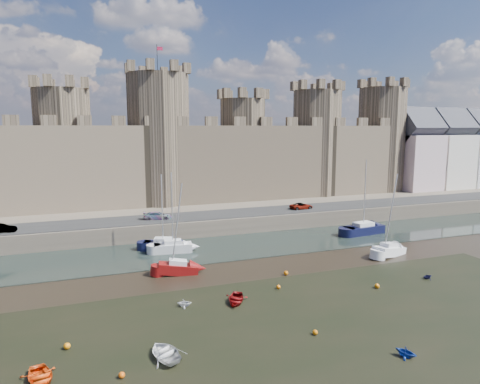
{
  "coord_description": "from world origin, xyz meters",
  "views": [
    {
      "loc": [
        -10.67,
        -29.62,
        16.28
      ],
      "look_at": [
        8.0,
        22.0,
        7.9
      ],
      "focal_mm": 32.0,
      "sensor_mm": 36.0,
      "label": 1
    }
  ],
  "objects_px": {
    "sailboat_1": "(163,244)",
    "dinghy_0": "(40,377)",
    "sailboat_3": "(363,229)",
    "car_3": "(301,206)",
    "sailboat_4": "(178,267)",
    "car_1": "(1,229)",
    "sailboat_5": "(389,250)",
    "car_2": "(157,216)",
    "sailboat_2": "(173,247)"
  },
  "relations": [
    {
      "from": "sailboat_1",
      "to": "dinghy_0",
      "type": "height_order",
      "value": "sailboat_1"
    },
    {
      "from": "sailboat_1",
      "to": "sailboat_3",
      "type": "distance_m",
      "value": 30.38
    },
    {
      "from": "car_3",
      "to": "sailboat_4",
      "type": "distance_m",
      "value": 30.45
    },
    {
      "from": "car_1",
      "to": "sailboat_4",
      "type": "relative_size",
      "value": 0.35
    },
    {
      "from": "car_1",
      "to": "dinghy_0",
      "type": "distance_m",
      "value": 34.67
    },
    {
      "from": "sailboat_3",
      "to": "sailboat_5",
      "type": "height_order",
      "value": "sailboat_3"
    },
    {
      "from": "car_2",
      "to": "car_3",
      "type": "xyz_separation_m",
      "value": [
        24.12,
        -0.19,
        -0.05
      ]
    },
    {
      "from": "sailboat_2",
      "to": "car_2",
      "type": "bearing_deg",
      "value": 100.85
    },
    {
      "from": "sailboat_2",
      "to": "dinghy_0",
      "type": "xyz_separation_m",
      "value": [
        -13.61,
        -25.51,
        -0.51
      ]
    },
    {
      "from": "car_1",
      "to": "car_2",
      "type": "bearing_deg",
      "value": -81.46
    },
    {
      "from": "car_2",
      "to": "sailboat_3",
      "type": "distance_m",
      "value": 31.38
    },
    {
      "from": "sailboat_1",
      "to": "sailboat_2",
      "type": "bearing_deg",
      "value": -40.32
    },
    {
      "from": "sailboat_5",
      "to": "dinghy_0",
      "type": "bearing_deg",
      "value": -177.24
    },
    {
      "from": "sailboat_5",
      "to": "dinghy_0",
      "type": "height_order",
      "value": "sailboat_5"
    },
    {
      "from": "sailboat_2",
      "to": "sailboat_3",
      "type": "relative_size",
      "value": 0.92
    },
    {
      "from": "car_3",
      "to": "sailboat_4",
      "type": "xyz_separation_m",
      "value": [
        -24.74,
        -17.6,
        -2.3
      ]
    },
    {
      "from": "dinghy_0",
      "to": "car_3",
      "type": "bearing_deg",
      "value": 30.0
    },
    {
      "from": "car_1",
      "to": "car_3",
      "type": "bearing_deg",
      "value": -83.6
    },
    {
      "from": "sailboat_5",
      "to": "sailboat_4",
      "type": "bearing_deg",
      "value": 157.04
    },
    {
      "from": "sailboat_2",
      "to": "sailboat_3",
      "type": "xyz_separation_m",
      "value": [
        29.32,
        -0.22,
        0.03
      ]
    },
    {
      "from": "sailboat_2",
      "to": "dinghy_0",
      "type": "distance_m",
      "value": 28.91
    },
    {
      "from": "car_2",
      "to": "sailboat_5",
      "type": "xyz_separation_m",
      "value": [
        26.16,
        -20.11,
        -2.35
      ]
    },
    {
      "from": "car_3",
      "to": "sailboat_3",
      "type": "bearing_deg",
      "value": -154.62
    },
    {
      "from": "car_1",
      "to": "sailboat_1",
      "type": "xyz_separation_m",
      "value": [
        20.02,
        -6.58,
        -2.3
      ]
    },
    {
      "from": "sailboat_5",
      "to": "dinghy_0",
      "type": "xyz_separation_m",
      "value": [
        -39.34,
        -14.91,
        -0.43
      ]
    },
    {
      "from": "car_2",
      "to": "sailboat_5",
      "type": "bearing_deg",
      "value": -117.29
    },
    {
      "from": "car_1",
      "to": "car_2",
      "type": "xyz_separation_m",
      "value": [
        20.58,
        1.27,
        0.0
      ]
    },
    {
      "from": "car_1",
      "to": "car_2",
      "type": "height_order",
      "value": "car_2"
    },
    {
      "from": "sailboat_3",
      "to": "sailboat_5",
      "type": "bearing_deg",
      "value": -115.8
    },
    {
      "from": "sailboat_3",
      "to": "sailboat_5",
      "type": "xyz_separation_m",
      "value": [
        -3.59,
        -10.37,
        -0.11
      ]
    },
    {
      "from": "car_2",
      "to": "sailboat_4",
      "type": "xyz_separation_m",
      "value": [
        -0.62,
        -17.79,
        -2.35
      ]
    },
    {
      "from": "car_2",
      "to": "dinghy_0",
      "type": "bearing_deg",
      "value": 169.63
    },
    {
      "from": "car_3",
      "to": "dinghy_0",
      "type": "height_order",
      "value": "car_3"
    },
    {
      "from": "sailboat_2",
      "to": "sailboat_4",
      "type": "bearing_deg",
      "value": -88.89
    },
    {
      "from": "car_2",
      "to": "sailboat_5",
      "type": "distance_m",
      "value": 33.08
    },
    {
      "from": "car_2",
      "to": "dinghy_0",
      "type": "height_order",
      "value": "car_2"
    },
    {
      "from": "car_1",
      "to": "sailboat_3",
      "type": "distance_m",
      "value": 51.09
    },
    {
      "from": "sailboat_3",
      "to": "dinghy_0",
      "type": "xyz_separation_m",
      "value": [
        -42.94,
        -25.29,
        -0.54
      ]
    },
    {
      "from": "sailboat_4",
      "to": "sailboat_5",
      "type": "height_order",
      "value": "sailboat_5"
    },
    {
      "from": "car_3",
      "to": "sailboat_2",
      "type": "relative_size",
      "value": 0.38
    },
    {
      "from": "sailboat_3",
      "to": "dinghy_0",
      "type": "relative_size",
      "value": 3.68
    },
    {
      "from": "sailboat_5",
      "to": "sailboat_1",
      "type": "bearing_deg",
      "value": 137.35
    },
    {
      "from": "sailboat_5",
      "to": "sailboat_2",
      "type": "bearing_deg",
      "value": 139.63
    },
    {
      "from": "car_1",
      "to": "sailboat_2",
      "type": "bearing_deg",
      "value": -106.42
    },
    {
      "from": "car_2",
      "to": "sailboat_4",
      "type": "bearing_deg",
      "value": -171.72
    },
    {
      "from": "sailboat_1",
      "to": "sailboat_2",
      "type": "distance_m",
      "value": 1.95
    },
    {
      "from": "car_1",
      "to": "sailboat_2",
      "type": "height_order",
      "value": "sailboat_2"
    },
    {
      "from": "sailboat_4",
      "to": "sailboat_2",
      "type": "bearing_deg",
      "value": 91.8
    },
    {
      "from": "car_3",
      "to": "car_1",
      "type": "bearing_deg",
      "value": 86.25
    },
    {
      "from": "sailboat_1",
      "to": "sailboat_4",
      "type": "relative_size",
      "value": 0.99
    }
  ]
}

